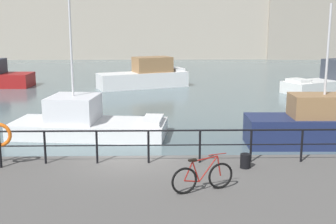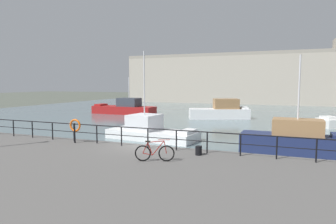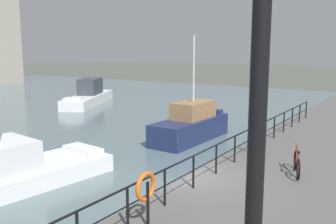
# 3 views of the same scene
# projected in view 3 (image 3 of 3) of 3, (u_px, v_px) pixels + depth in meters

# --- Properties ---
(ground_plane) EXTENTS (240.00, 240.00, 0.00)m
(ground_plane) POSITION_uv_depth(u_px,v_px,m) (188.00, 201.00, 13.16)
(ground_plane) COLOR #4C5147
(moored_small_launch) EXTENTS (7.54, 3.63, 6.96)m
(moored_small_launch) POSITION_uv_depth(u_px,v_px,m) (16.00, 170.00, 14.43)
(moored_small_launch) COLOR white
(moored_small_launch) RESTS_ON water_basin
(moored_white_yacht) EXTENTS (9.88, 6.66, 2.46)m
(moored_white_yacht) POSITION_uv_depth(u_px,v_px,m) (89.00, 95.00, 36.81)
(moored_white_yacht) COLOR white
(moored_white_yacht) RESTS_ON water_basin
(moored_harbor_tender) EXTENTS (6.01, 2.13, 6.12)m
(moored_harbor_tender) POSITION_uv_depth(u_px,v_px,m) (191.00, 125.00, 21.96)
(moored_harbor_tender) COLOR navy
(moored_harbor_tender) RESTS_ON water_basin
(quay_railing) EXTENTS (27.64, 0.07, 1.08)m
(quay_railing) POSITION_uv_depth(u_px,v_px,m) (206.00, 159.00, 12.33)
(quay_railing) COLOR black
(quay_railing) RESTS_ON quay_promenade
(parked_bicycle) EXTENTS (1.69, 0.66, 0.98)m
(parked_bicycle) POSITION_uv_depth(u_px,v_px,m) (297.00, 164.00, 12.96)
(parked_bicycle) COLOR black
(parked_bicycle) RESTS_ON quay_promenade
(mooring_bollard) EXTENTS (0.32, 0.32, 0.44)m
(mooring_bollard) POSITION_uv_depth(u_px,v_px,m) (260.00, 151.00, 15.22)
(mooring_bollard) COLOR black
(mooring_bollard) RESTS_ON quay_promenade
(life_ring_stand) EXTENTS (0.75, 0.16, 1.40)m
(life_ring_stand) POSITION_uv_depth(u_px,v_px,m) (146.00, 188.00, 9.07)
(life_ring_stand) COLOR black
(life_ring_stand) RESTS_ON quay_promenade
(quay_lamp_post) EXTENTS (0.32, 0.32, 5.44)m
(quay_lamp_post) POSITION_uv_depth(u_px,v_px,m) (255.00, 188.00, 2.50)
(quay_lamp_post) COLOR black
(quay_lamp_post) RESTS_ON quay_promenade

